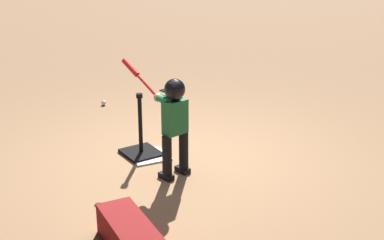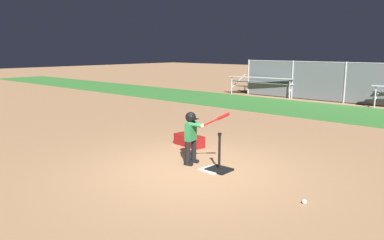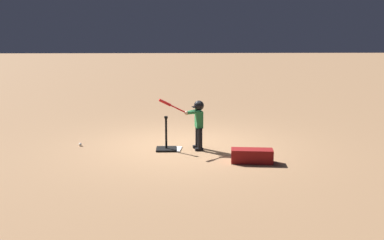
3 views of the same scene
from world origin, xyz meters
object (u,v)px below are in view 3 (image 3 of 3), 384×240
at_px(baseball, 80,144).
at_px(equipment_bag, 252,156).
at_px(batting_tee, 166,145).
at_px(batter_child, 197,119).

relative_size(baseball, equipment_bag, 0.09).
bearing_deg(baseball, batting_tee, 168.23).
bearing_deg(batting_tee, equipment_bag, 149.21).
relative_size(batter_child, equipment_bag, 1.41).
distance_m(baseball, equipment_bag, 4.05).
bearing_deg(batter_child, baseball, -8.17).
distance_m(batter_child, equipment_bag, 1.62).
xyz_separation_m(batting_tee, batter_child, (-0.70, -0.03, 0.60)).
bearing_deg(batter_child, batting_tee, 2.52).
xyz_separation_m(batting_tee, baseball, (2.01, -0.42, -0.07)).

